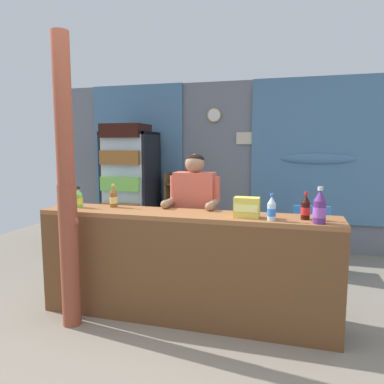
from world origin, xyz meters
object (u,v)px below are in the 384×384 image
object	(u,v)px
plastic_lawn_chair	(310,234)
soda_bottle_water	(271,209)
bottle_shelf_rack	(182,209)
soda_bottle_iced_tea	(113,197)
stall_counter	(182,260)
shopkeeper	(194,209)
timber_post	(67,191)
soda_bottle_lime_soda	(79,199)
soda_bottle_grape_soda	(320,208)
soda_bottle_cola	(306,208)
snack_box_instant_noodle	(247,207)
drink_fridge	(130,181)

from	to	relation	value
plastic_lawn_chair	soda_bottle_water	bearing A→B (deg)	-102.75
bottle_shelf_rack	soda_bottle_iced_tea	xyz separation A→B (m)	(-0.01, -2.14, 0.47)
bottle_shelf_rack	plastic_lawn_chair	world-z (taller)	bottle_shelf_rack
stall_counter	shopkeeper	size ratio (longest dim) A/B	1.79
timber_post	plastic_lawn_chair	xyz separation A→B (m)	(2.05, 1.90, -0.69)
soda_bottle_lime_soda	soda_bottle_water	bearing A→B (deg)	-3.77
shopkeeper	soda_bottle_grape_soda	distance (m)	1.27
soda_bottle_cola	snack_box_instant_noodle	size ratio (longest dim) A/B	1.07
soda_bottle_water	soda_bottle_lime_soda	distance (m)	1.81
soda_bottle_grape_soda	snack_box_instant_noodle	xyz separation A→B (m)	(-0.56, 0.09, -0.04)
soda_bottle_lime_soda	timber_post	bearing A→B (deg)	-70.69
drink_fridge	shopkeeper	size ratio (longest dim) A/B	1.26
drink_fridge	soda_bottle_cola	bearing A→B (deg)	-38.69
stall_counter	soda_bottle_water	size ratio (longest dim) A/B	12.29
plastic_lawn_chair	stall_counter	bearing A→B (deg)	-124.80
shopkeeper	soda_bottle_cola	bearing A→B (deg)	-22.18
shopkeeper	snack_box_instant_noodle	bearing A→B (deg)	-39.08
timber_post	bottle_shelf_rack	size ratio (longest dim) A/B	2.15
stall_counter	soda_bottle_iced_tea	distance (m)	0.91
soda_bottle_cola	bottle_shelf_rack	bearing A→B (deg)	127.76
bottle_shelf_rack	plastic_lawn_chair	distance (m)	1.99
soda_bottle_water	soda_bottle_cola	size ratio (longest dim) A/B	0.98
snack_box_instant_noodle	timber_post	bearing A→B (deg)	-167.50
soda_bottle_iced_tea	snack_box_instant_noodle	distance (m)	1.30
soda_bottle_grape_soda	soda_bottle_water	xyz separation A→B (m)	(-0.36, 0.01, -0.03)
soda_bottle_iced_tea	snack_box_instant_noodle	world-z (taller)	soda_bottle_iced_tea
drink_fridge	bottle_shelf_rack	world-z (taller)	drink_fridge
drink_fridge	soda_bottle_lime_soda	size ratio (longest dim) A/B	9.33
shopkeeper	drink_fridge	bearing A→B (deg)	132.72
stall_counter	snack_box_instant_noodle	xyz separation A→B (m)	(0.55, 0.05, 0.48)
stall_counter	drink_fridge	world-z (taller)	drink_fridge
soda_bottle_grape_soda	soda_bottle_iced_tea	distance (m)	1.87
soda_bottle_grape_soda	soda_bottle_cola	size ratio (longest dim) A/B	1.27
soda_bottle_grape_soda	soda_bottle_cola	bearing A→B (deg)	126.04
timber_post	shopkeeper	distance (m)	1.22
soda_bottle_iced_tea	bottle_shelf_rack	bearing A→B (deg)	89.68
soda_bottle_cola	shopkeeper	bearing A→B (deg)	157.82
shopkeeper	snack_box_instant_noodle	size ratio (longest dim) A/B	7.18
bottle_shelf_rack	snack_box_instant_noodle	world-z (taller)	bottle_shelf_rack
timber_post	shopkeeper	bearing A→B (deg)	41.40
snack_box_instant_noodle	soda_bottle_cola	bearing A→B (deg)	5.30
soda_bottle_grape_soda	soda_bottle_water	world-z (taller)	soda_bottle_grape_soda
drink_fridge	soda_bottle_water	world-z (taller)	drink_fridge
drink_fridge	shopkeeper	bearing A→B (deg)	-47.28
bottle_shelf_rack	soda_bottle_lime_soda	size ratio (longest dim) A/B	5.74
bottle_shelf_rack	soda_bottle_lime_soda	bearing A→B (deg)	-98.10
timber_post	stall_counter	bearing A→B (deg)	16.94
soda_bottle_iced_tea	soda_bottle_lime_soda	distance (m)	0.33
plastic_lawn_chair	snack_box_instant_noodle	xyz separation A→B (m)	(-0.58, -1.58, 0.56)
soda_bottle_iced_tea	soda_bottle_water	distance (m)	1.51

